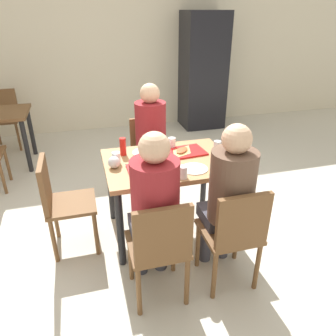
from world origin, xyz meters
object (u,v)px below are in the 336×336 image
Objects in this scene: pizza_slice_b at (182,151)px; pizza_slice_a at (152,167)px; soda_can at (217,147)px; chair_near_left at (160,245)px; person_far_side at (152,134)px; tray_red_far at (185,152)px; drink_fridge at (203,72)px; background_chair_far at (5,114)px; paper_plate_near_edge at (194,169)px; paper_plate_center at (144,152)px; plastic_cup_c at (116,158)px; person_in_brown_jacket at (229,192)px; chair_far_side at (149,151)px; foil_bundle at (114,162)px; tray_red_near at (150,169)px; main_table at (168,171)px; plastic_cup_d at (172,143)px; plastic_cup_b at (183,172)px; condiment_bottle at (123,147)px; chair_left_end at (60,199)px; plastic_cup_a at (156,141)px; person_in_red at (154,203)px.

pizza_slice_a is at bearing -142.03° from pizza_slice_b.
soda_can reaches higher than pizza_slice_b.
chair_near_left is 0.68× the size of person_far_side.
drink_fridge is at bearing 66.02° from tray_red_far.
paper_plate_near_edge is at bearing -56.19° from background_chair_far.
paper_plate_center is 0.32m from plastic_cup_c.
person_in_brown_jacket reaches higher than pizza_slice_a.
plastic_cup_c is (-0.44, -0.72, 0.29)m from chair_far_side.
soda_can is at bearing 2.47° from foil_bundle.
tray_red_near is at bearing -94.34° from paper_plate_center.
foil_bundle reaches higher than paper_plate_near_edge.
pizza_slice_a is (-0.17, -0.15, 0.13)m from main_table.
pizza_slice_a is at bearing -165.30° from soda_can.
tray_red_near is (0.08, 0.64, 0.25)m from chair_near_left.
person_far_side is 2.74m from background_chair_far.
plastic_cup_d is 0.64m from foil_bundle.
plastic_cup_b is at bearing 128.97° from person_in_brown_jacket.
soda_can is 0.84m from condiment_bottle.
chair_far_side is at bearing 80.12° from chair_near_left.
chair_near_left is 8.54× the size of plastic_cup_d.
paper_plate_center is at bearing 108.85° from plastic_cup_b.
main_table is 0.86× the size of person_far_side.
paper_plate_near_edge is 3.52m from background_chair_far.
tray_red_far is 3.60× the size of plastic_cup_c.
main_table is 1.28× the size of chair_near_left.
chair_left_end is 8.54× the size of plastic_cup_b.
plastic_cup_a is (0.15, 0.49, 0.03)m from pizza_slice_a.
tray_red_far is at bearing 58.71° from person_in_red.
person_in_brown_jacket is 12.64× the size of plastic_cup_c.
plastic_cup_b is (-0.14, -0.46, 0.03)m from pizza_slice_b.
tray_red_near is 3.27m from background_chair_far.
person_in_red reaches higher than plastic_cup_d.
plastic_cup_a is 0.82× the size of soda_can.
person_in_red is 1.00× the size of person_in_brown_jacket.
plastic_cup_b is at bearing -43.51° from pizza_slice_a.
chair_far_side is at bearing 101.77° from plastic_cup_d.
person_far_side is (-0.27, 1.29, 0.00)m from person_in_brown_jacket.
foil_bundle reaches higher than pizza_slice_a.
tray_red_far is 0.31m from plastic_cup_a.
foil_bundle is at bearing -167.76° from pizza_slice_b.
person_far_side reaches higher than background_chair_far.
soda_can is at bearing -58.72° from chair_far_side.
condiment_bottle is at bearing -159.89° from plastic_cup_a.
person_in_red is (-0.27, -0.64, 0.11)m from main_table.
chair_far_side is 8.54× the size of plastic_cup_a.
plastic_cup_c is (-0.60, -0.06, 0.03)m from pizza_slice_b.
person_in_brown_jacket is 1.48× the size of background_chair_far.
soda_can reaches higher than chair_left_end.
drink_fridge is (1.30, 2.59, 0.16)m from plastic_cup_d.
person_far_side is 0.88m from paper_plate_near_edge.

